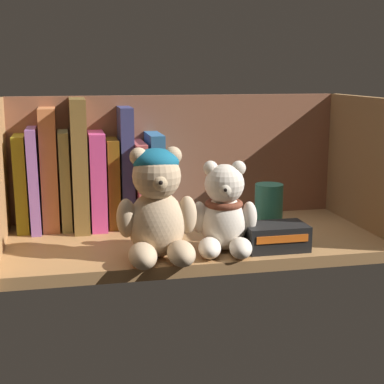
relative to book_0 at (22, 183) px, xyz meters
The scene contains 17 objects.
shelf_board 33.45cm from the book_0, 21.65° to the right, with size 64.61×30.10×2.00cm, color #9E7042.
shelf_back_panel 30.06cm from the book_0, ahead, with size 67.01×1.20×26.33cm, color brown.
shelf_side_panel_right 63.97cm from the book_0, 10.64° to the right, with size 1.60×32.50×26.33cm, color #9E7042.
book_0 is the anchor object (origin of this frame).
book_1 2.42cm from the book_0, ahead, with size 1.74×11.94×18.96cm, color #87599D.
book_2 5.59cm from the book_0, ahead, with size 2.97×9.30×22.44cm, color #C16C3C.
book_3 7.81cm from the book_0, ahead, with size 1.83×9.82×18.21cm, color olive.
book_4 10.98cm from the book_0, ahead, with size 2.79×14.49×24.15cm, color brown.
book_5 13.67cm from the book_0, ahead, with size 2.85×12.83×17.97cm, color #C93E81.
book_6 16.54cm from the book_0, ahead, with size 2.15×10.24×16.59cm, color brown.
book_7 19.32cm from the book_0, ahead, with size 2.41×9.59×22.42cm, color navy.
book_8 21.77cm from the book_0, ahead, with size 2.04×15.00×16.00cm, color #AE4949.
book_9 24.45cm from the book_0, ahead, with size 2.62×13.23×17.49cm, color #285A88.
teddy_bear_larger 31.07cm from the book_0, 45.74° to the right, with size 12.69×12.79×17.57cm.
teddy_bear_smaller 39.02cm from the book_0, 32.51° to the right, with size 11.20×11.58×14.87cm.
pillar_candle 45.71cm from the book_0, 12.45° to the right, with size 5.19×5.19×8.59cm, color #2D7A66.
small_product_box 47.25cm from the book_0, 27.67° to the right, with size 10.22×6.72×4.25cm.
Camera 1 is at (-21.58, -98.55, 31.20)cm, focal length 55.09 mm.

